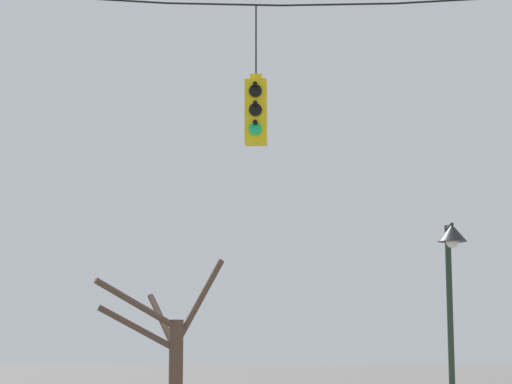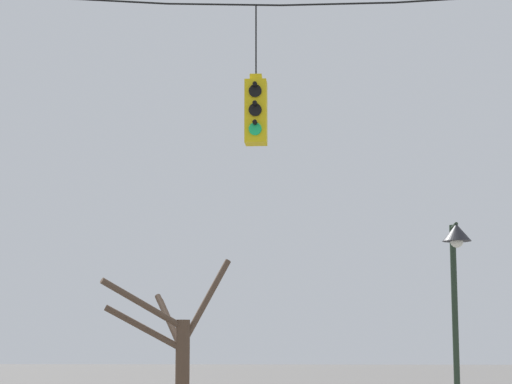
{
  "view_description": "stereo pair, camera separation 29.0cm",
  "coord_description": "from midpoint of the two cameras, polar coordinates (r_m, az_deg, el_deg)",
  "views": [
    {
      "loc": [
        -0.53,
        -15.34,
        1.91
      ],
      "look_at": [
        -1.3,
        -0.11,
        4.3
      ],
      "focal_mm": 70.0,
      "sensor_mm": 36.0,
      "label": 1
    },
    {
      "loc": [
        -0.24,
        -15.32,
        1.91
      ],
      "look_at": [
        -1.3,
        -0.11,
        4.3
      ],
      "focal_mm": 70.0,
      "sensor_mm": 36.0,
      "label": 2
    }
  ],
  "objects": [
    {
      "name": "bare_tree",
      "position": [
        23.11,
        -5.36,
        -8.9
      ],
      "size": [
        2.85,
        2.44,
        3.98
      ],
      "color": "brown",
      "rests_on": "ground_plane"
    },
    {
      "name": "traffic_light_near_right_pole",
      "position": [
        15.68,
        -0.53,
        4.65
      ],
      "size": [
        0.34,
        0.58,
        2.26
      ],
      "color": "yellow"
    },
    {
      "name": "street_lamp",
      "position": [
        19.53,
        10.7,
        -4.33
      ],
      "size": [
        0.55,
        0.95,
        4.29
      ],
      "color": "#233323",
      "rests_on": "ground_plane"
    }
  ]
}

